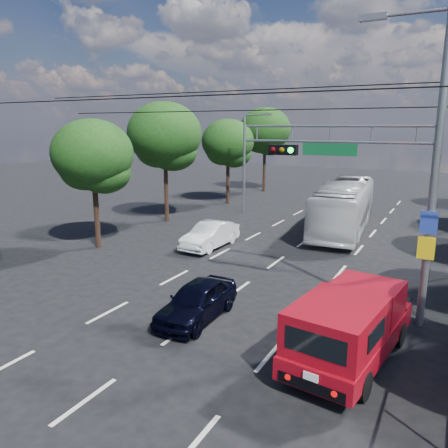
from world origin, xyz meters
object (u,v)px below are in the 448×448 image
Objects in this scene: signal_mast at (393,160)px; navy_hatchback at (197,301)px; red_pickup at (350,325)px; white_van at (210,235)px; white_bus at (344,206)px.

signal_mast is 2.55× the size of navy_hatchback.
red_pickup is 12.10m from white_van.
red_pickup is at bearing -95.18° from signal_mast.
white_bus is (-4.05, 11.93, -3.75)m from signal_mast.
navy_hatchback is at bearing -150.98° from signal_mast.
white_van is (-5.25, -7.12, -0.83)m from white_bus.
red_pickup is 15.66m from white_bus.
navy_hatchback is (-5.32, -2.95, -4.61)m from signal_mast.
signal_mast is 13.14m from white_bus.
signal_mast is at bearing 27.11° from navy_hatchback.
red_pickup is (-0.30, -3.27, -4.18)m from signal_mast.
signal_mast reaches higher than red_pickup.
signal_mast is 5.32m from red_pickup.
red_pickup is at bearing -81.71° from white_bus.
signal_mast is 7.64m from navy_hatchback.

